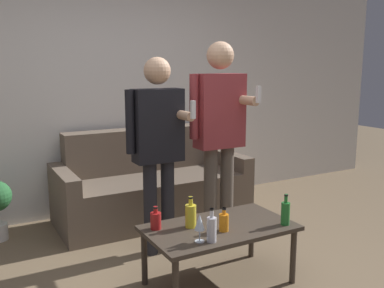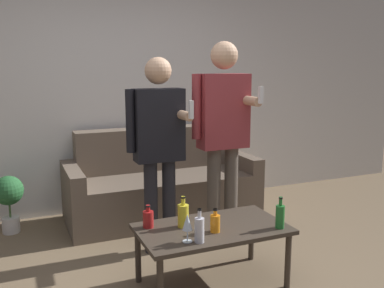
# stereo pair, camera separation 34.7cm
# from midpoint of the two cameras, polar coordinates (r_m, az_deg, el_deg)

# --- Properties ---
(wall_back) EXTENTS (8.00, 0.06, 2.70)m
(wall_back) POSITION_cam_midpoint_polar(r_m,az_deg,el_deg) (4.70, -14.31, 7.34)
(wall_back) COLOR silver
(wall_back) RESTS_ON ground_plane
(couch) EXTENTS (1.97, 0.83, 0.91)m
(couch) POSITION_cam_midpoint_polar(r_m,az_deg,el_deg) (4.54, -7.59, -5.67)
(couch) COLOR #6B5B4C
(couch) RESTS_ON ground_plane
(coffee_table) EXTENTS (1.06, 0.60, 0.45)m
(coffee_table) POSITION_cam_midpoint_polar(r_m,az_deg,el_deg) (3.13, 0.44, -11.74)
(coffee_table) COLOR #3D3328
(coffee_table) RESTS_ON ground_plane
(bottle_orange) EXTENTS (0.06, 0.06, 0.23)m
(bottle_orange) POSITION_cam_midpoint_polar(r_m,az_deg,el_deg) (2.83, -0.93, -11.27)
(bottle_orange) COLOR silver
(bottle_orange) RESTS_ON coffee_table
(bottle_green) EXTENTS (0.08, 0.08, 0.17)m
(bottle_green) POSITION_cam_midpoint_polar(r_m,az_deg,el_deg) (3.07, -8.14, -10.07)
(bottle_green) COLOR #B21E1E
(bottle_green) RESTS_ON coffee_table
(bottle_dark) EXTENTS (0.07, 0.07, 0.17)m
(bottle_dark) POSITION_cam_midpoint_polar(r_m,az_deg,el_deg) (3.01, 0.94, -10.38)
(bottle_dark) COLOR orange
(bottle_dark) RESTS_ON coffee_table
(bottle_yellow) EXTENTS (0.08, 0.08, 0.23)m
(bottle_yellow) POSITION_cam_midpoint_polar(r_m,az_deg,el_deg) (3.07, -3.46, -9.50)
(bottle_yellow) COLOR yellow
(bottle_yellow) RESTS_ON coffee_table
(bottle_red) EXTENTS (0.06, 0.06, 0.23)m
(bottle_red) POSITION_cam_midpoint_polar(r_m,az_deg,el_deg) (3.15, 9.27, -9.08)
(bottle_red) COLOR #23752D
(bottle_red) RESTS_ON coffee_table
(wine_glass_near) EXTENTS (0.07, 0.07, 0.19)m
(wine_glass_near) POSITION_cam_midpoint_polar(r_m,az_deg,el_deg) (2.81, -2.56, -10.53)
(wine_glass_near) COLOR silver
(wine_glass_near) RESTS_ON coffee_table
(person_standing_left) EXTENTS (0.48, 0.42, 1.65)m
(person_standing_left) POSITION_cam_midpoint_polar(r_m,az_deg,el_deg) (3.52, -7.41, 0.48)
(person_standing_left) COLOR #232328
(person_standing_left) RESTS_ON ground_plane
(person_standing_right) EXTENTS (0.52, 0.45, 1.78)m
(person_standing_right) POSITION_cam_midpoint_polar(r_m,az_deg,el_deg) (3.76, 1.01, 2.46)
(person_standing_right) COLOR brown
(person_standing_right) RESTS_ON ground_plane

